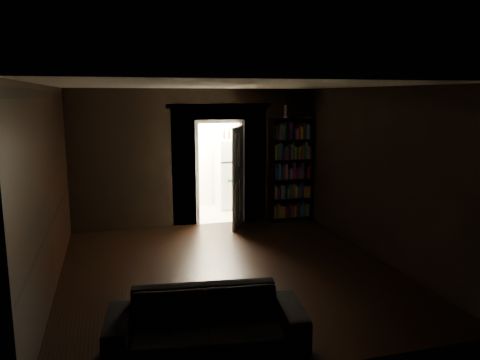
{
  "coord_description": "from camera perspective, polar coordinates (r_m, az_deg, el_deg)",
  "views": [
    {
      "loc": [
        -1.67,
        -6.62,
        2.66
      ],
      "look_at": [
        0.42,
        0.9,
        1.24
      ],
      "focal_mm": 35.0,
      "sensor_mm": 36.0,
      "label": 1
    }
  ],
  "objects": [
    {
      "name": "door",
      "position": [
        9.45,
        -0.28,
        0.3
      ],
      "size": [
        0.44,
        0.78,
        2.05
      ],
      "primitive_type": "cube",
      "rotation": [
        0.0,
        0.0,
        1.09
      ],
      "color": "white",
      "rests_on": "ground"
    },
    {
      "name": "bottles",
      "position": [
        11.03,
        -0.72,
        5.69
      ],
      "size": [
        0.64,
        0.24,
        0.26
      ],
      "primitive_type": "cube",
      "rotation": [
        0.0,
        0.0,
        -0.26
      ],
      "color": "black",
      "rests_on": "refrigerator"
    },
    {
      "name": "refrigerator",
      "position": [
        11.16,
        -0.93,
        0.8
      ],
      "size": [
        0.94,
        0.91,
        1.65
      ],
      "primitive_type": "cube",
      "rotation": [
        0.0,
        0.0,
        0.39
      ],
      "color": "white",
      "rests_on": "ground"
    },
    {
      "name": "kitchen_alcove",
      "position": [
        10.81,
        -3.8,
        2.54
      ],
      "size": [
        2.2,
        1.8,
        2.6
      ],
      "color": "#B1AC9A",
      "rests_on": "ground"
    },
    {
      "name": "ground",
      "position": [
        7.33,
        -1.3,
        -11.0
      ],
      "size": [
        5.5,
        5.5,
        0.0
      ],
      "primitive_type": "plane",
      "color": "black",
      "rests_on": "ground"
    },
    {
      "name": "figurine",
      "position": [
        9.85,
        5.57,
        8.33
      ],
      "size": [
        0.09,
        0.09,
        0.27
      ],
      "primitive_type": "cube",
      "rotation": [
        0.0,
        0.0,
        0.0
      ],
      "color": "silver",
      "rests_on": "bookshelf"
    },
    {
      "name": "bookshelf",
      "position": [
        10.04,
        6.13,
        1.27
      ],
      "size": [
        0.95,
        0.53,
        2.2
      ],
      "primitive_type": "cube",
      "rotation": [
        0.0,
        0.0,
        -0.25
      ],
      "color": "black",
      "rests_on": "ground"
    },
    {
      "name": "room_walls",
      "position": [
        7.93,
        -3.32,
        3.18
      ],
      "size": [
        5.02,
        5.61,
        2.84
      ],
      "color": "black",
      "rests_on": "ground"
    },
    {
      "name": "sofa",
      "position": [
        5.13,
        -4.13,
        -15.86
      ],
      "size": [
        2.17,
        1.14,
        0.8
      ],
      "primitive_type": "imported",
      "rotation": [
        0.0,
        0.0,
        -0.12
      ],
      "color": "black",
      "rests_on": "ground"
    }
  ]
}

